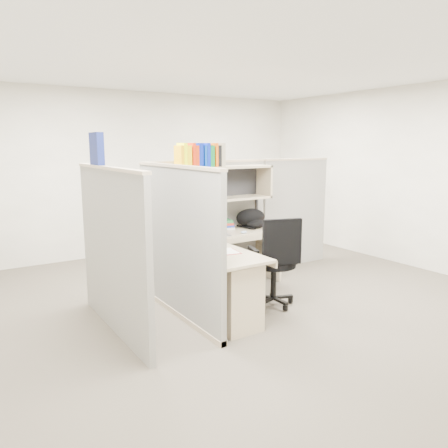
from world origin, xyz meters
TOP-DOWN VIEW (x-y plane):
  - ground at (0.00, 0.00)m, footprint 6.00×6.00m
  - room_shell at (0.00, 0.00)m, footprint 6.00×6.00m
  - cubicle at (-0.37, 0.45)m, footprint 3.79×1.84m
  - desk at (-0.41, -0.29)m, footprint 1.74×1.75m
  - laptop at (-0.17, 0.42)m, footprint 0.38×0.38m
  - backpack at (0.54, 0.61)m, footprint 0.47×0.39m
  - orange_cap at (0.73, 0.49)m, footprint 0.26×0.27m
  - snack_canister at (-0.56, -0.00)m, footprint 0.10×0.10m
  - tissue_box at (-0.78, -0.48)m, footprint 0.12×0.12m
  - mouse at (0.20, 0.35)m, footprint 0.10×0.08m
  - paper_cup at (-0.05, 0.73)m, footprint 0.08×0.08m
  - book_stack at (0.19, 0.76)m, footprint 0.22×0.27m
  - loose_paper at (-0.49, -0.31)m, footprint 0.24×0.29m
  - task_chair at (0.14, -0.35)m, footprint 0.60×0.56m

SIDE VIEW (x-z plane):
  - ground at x=0.00m, z-range 0.00..0.00m
  - task_chair at x=0.14m, z-range -0.15..0.90m
  - desk at x=-0.41m, z-range 0.07..0.80m
  - loose_paper at x=-0.49m, z-range 0.73..0.73m
  - mouse at x=0.20m, z-range 0.73..0.76m
  - paper_cup at x=-0.05m, z-range 0.73..0.82m
  - snack_canister at x=-0.56m, z-range 0.73..0.83m
  - orange_cap at x=0.73m, z-range 0.73..0.83m
  - book_stack at x=0.19m, z-range 0.73..0.85m
  - tissue_box at x=-0.78m, z-range 0.73..0.90m
  - laptop at x=-0.17m, z-range 0.73..0.97m
  - backpack at x=0.54m, z-range 0.73..0.98m
  - cubicle at x=-0.37m, z-range -0.07..1.88m
  - room_shell at x=0.00m, z-range -1.38..4.62m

